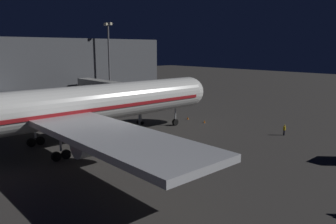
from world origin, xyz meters
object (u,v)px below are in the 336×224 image
object	(u,v)px
apron_floodlight_mast	(109,59)
ground_crew_marshaller_fwd	(284,129)
jet_bridge	(116,89)
airliner_at_gate	(56,109)
traffic_cone_nose_starboard	(188,118)
traffic_cone_nose_port	(204,121)

from	to	relation	value
apron_floodlight_mast	ground_crew_marshaller_fwd	world-z (taller)	apron_floodlight_mast
apron_floodlight_mast	ground_crew_marshaller_fwd	distance (m)	43.98
jet_bridge	ground_crew_marshaller_fwd	distance (m)	32.49
jet_bridge	apron_floodlight_mast	xyz separation A→B (m)	(12.73, -6.61, 5.42)
airliner_at_gate	jet_bridge	world-z (taller)	airliner_at_gate
apron_floodlight_mast	traffic_cone_nose_starboard	bearing A→B (deg)	-172.60
airliner_at_gate	traffic_cone_nose_starboard	bearing A→B (deg)	-85.46
airliner_at_gate	jet_bridge	xyz separation A→B (m)	(12.77, -18.05, 0.15)
apron_floodlight_mast	traffic_cone_nose_starboard	distance (m)	25.95
jet_bridge	apron_floodlight_mast	bearing A→B (deg)	-27.44
ground_crew_marshaller_fwd	traffic_cone_nose_starboard	bearing A→B (deg)	8.26
ground_crew_marshaller_fwd	traffic_cone_nose_port	distance (m)	14.93
jet_bridge	ground_crew_marshaller_fwd	bearing A→B (deg)	-157.29
airliner_at_gate	traffic_cone_nose_starboard	distance (m)	28.30
ground_crew_marshaller_fwd	traffic_cone_nose_port	world-z (taller)	ground_crew_marshaller_fwd
jet_bridge	traffic_cone_nose_port	bearing A→B (deg)	-147.24
jet_bridge	apron_floodlight_mast	distance (m)	15.33
airliner_at_gate	jet_bridge	bearing A→B (deg)	-54.71
apron_floodlight_mast	traffic_cone_nose_port	bearing A→B (deg)	-173.76
ground_crew_marshaller_fwd	traffic_cone_nose_port	xyz separation A→B (m)	(14.65, 2.77, -0.69)
airliner_at_gate	jet_bridge	distance (m)	22.11
jet_bridge	traffic_cone_nose_starboard	world-z (taller)	jet_bridge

